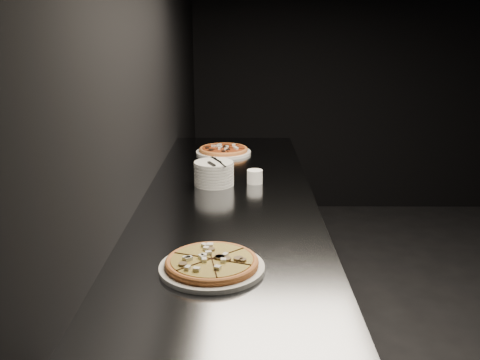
{
  "coord_description": "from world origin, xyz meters",
  "views": [
    {
      "loc": [
        -2.07,
        -2.22,
        1.64
      ],
      "look_at": [
        -2.08,
        -0.06,
        1.01
      ],
      "focal_mm": 40.0,
      "sensor_mm": 36.0,
      "label": 1
    }
  ],
  "objects_px": {
    "plate_stack": "(214,173)",
    "ramekin": "(255,176)",
    "cutlery": "(215,162)",
    "counter": "(229,290)",
    "pizza_mushroom": "(212,264)",
    "pizza_tomato": "(224,150)"
  },
  "relations": [
    {
      "from": "pizza_mushroom",
      "to": "counter",
      "type": "bearing_deg",
      "value": 87.56
    },
    {
      "from": "pizza_tomato",
      "to": "ramekin",
      "type": "height_order",
      "value": "ramekin"
    },
    {
      "from": "pizza_tomato",
      "to": "cutlery",
      "type": "height_order",
      "value": "cutlery"
    },
    {
      "from": "pizza_tomato",
      "to": "plate_stack",
      "type": "distance_m",
      "value": 0.62
    },
    {
      "from": "pizza_mushroom",
      "to": "ramekin",
      "type": "relative_size",
      "value": 5.04
    },
    {
      "from": "plate_stack",
      "to": "cutlery",
      "type": "relative_size",
      "value": 0.94
    },
    {
      "from": "cutlery",
      "to": "ramekin",
      "type": "bearing_deg",
      "value": -14.13
    },
    {
      "from": "ramekin",
      "to": "plate_stack",
      "type": "bearing_deg",
      "value": -173.47
    },
    {
      "from": "pizza_tomato",
      "to": "plate_stack",
      "type": "xyz_separation_m",
      "value": [
        -0.02,
        -0.61,
        0.03
      ]
    },
    {
      "from": "plate_stack",
      "to": "ramekin",
      "type": "height_order",
      "value": "plate_stack"
    },
    {
      "from": "counter",
      "to": "plate_stack",
      "type": "bearing_deg",
      "value": 113.95
    },
    {
      "from": "counter",
      "to": "cutlery",
      "type": "xyz_separation_m",
      "value": [
        -0.07,
        0.15,
        0.57
      ]
    },
    {
      "from": "pizza_tomato",
      "to": "cutlery",
      "type": "bearing_deg",
      "value": -91.37
    },
    {
      "from": "counter",
      "to": "cutlery",
      "type": "bearing_deg",
      "value": 113.6
    },
    {
      "from": "pizza_mushroom",
      "to": "cutlery",
      "type": "distance_m",
      "value": 0.89
    },
    {
      "from": "pizza_tomato",
      "to": "ramekin",
      "type": "xyz_separation_m",
      "value": [
        0.17,
        -0.59,
        0.01
      ]
    },
    {
      "from": "pizza_tomato",
      "to": "plate_stack",
      "type": "relative_size",
      "value": 1.89
    },
    {
      "from": "counter",
      "to": "plate_stack",
      "type": "distance_m",
      "value": 0.54
    },
    {
      "from": "counter",
      "to": "cutlery",
      "type": "relative_size",
      "value": 12.68
    },
    {
      "from": "pizza_mushroom",
      "to": "pizza_tomato",
      "type": "xyz_separation_m",
      "value": [
        -0.02,
        1.51,
        -0.0
      ]
    },
    {
      "from": "pizza_mushroom",
      "to": "plate_stack",
      "type": "bearing_deg",
      "value": 92.62
    },
    {
      "from": "counter",
      "to": "pizza_tomato",
      "type": "bearing_deg",
      "value": 93.69
    }
  ]
}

